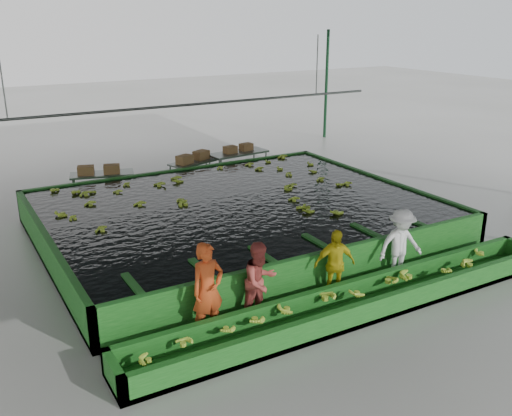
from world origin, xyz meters
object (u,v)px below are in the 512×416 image
worker_b (260,281)px  packing_table_right (238,165)px  packing_table_mid (196,173)px  box_stack_right (238,152)px  worker_c (335,264)px  box_stack_mid (193,161)px  flotation_tank (238,217)px  worker_a (208,290)px  packing_table_left (103,187)px  sorting_trough (359,302)px  worker_d (401,244)px  box_stack_left (99,174)px

worker_b → packing_table_right: size_ratio=0.74×
packing_table_mid → box_stack_right: (1.71, 0.04, 0.55)m
worker_c → box_stack_mid: bearing=100.4°
worker_c → flotation_tank: bearing=105.4°
worker_c → packing_table_mid: 9.14m
worker_a → box_stack_mid: size_ratio=1.32×
flotation_tank → packing_table_left: flotation_tank is taller
worker_a → packing_table_mid: 9.87m
worker_a → box_stack_right: worker_a is taller
packing_table_left → box_stack_mid: box_stack_mid is taller
box_stack_mid → sorting_trough: bearing=-94.8°
packing_table_mid → flotation_tank: bearing=-100.7°
sorting_trough → packing_table_right: size_ratio=4.66×
box_stack_right → packing_table_right: bearing=-122.9°
packing_table_right → box_stack_mid: (-1.76, -0.02, 0.37)m
worker_a → worker_d: worker_a is taller
box_stack_left → worker_b: bearing=-85.9°
flotation_tank → packing_table_mid: 4.87m
worker_a → box_stack_right: bearing=51.3°
flotation_tank → worker_b: bearing=-112.8°
worker_c → worker_b: bearing=-164.3°
worker_b → worker_c: bearing=-11.1°
box_stack_mid → box_stack_right: size_ratio=1.18×
flotation_tank → packing_table_right: bearing=61.6°
flotation_tank → worker_d: size_ratio=6.11×
box_stack_right → worker_c: bearing=-106.2°
box_stack_left → flotation_tank: bearing=-62.2°
sorting_trough → worker_a: bearing=164.6°
worker_a → worker_b: worker_a is taller
worker_d → box_stack_right: (0.83, 9.13, 0.16)m
packing_table_left → packing_table_right: packing_table_right is taller
worker_a → box_stack_mid: bearing=60.1°
worker_d → box_stack_left: bearing=125.8°
packing_table_left → box_stack_left: size_ratio=1.52×
worker_a → box_stack_left: size_ratio=1.41×
sorting_trough → packing_table_mid: 9.93m
worker_c → box_stack_mid: size_ratio=1.10×
worker_a → box_stack_mid: (3.73, 9.05, -0.04)m
flotation_tank → box_stack_right: (2.62, 4.83, 0.53)m
worker_c → packing_table_left: worker_c is taller
flotation_tank → box_stack_left: (-2.44, 4.64, 0.44)m
packing_table_mid → sorting_trough: bearing=-95.2°
box_stack_left → worker_c: bearing=-74.9°
flotation_tank → worker_d: (1.79, -4.30, 0.37)m
worker_a → box_stack_left: 8.95m
packing_table_right → worker_a: bearing=-121.2°
packing_table_mid → packing_table_right: size_ratio=0.88×
worker_c → packing_table_mid: bearing=99.9°
box_stack_right → sorting_trough: bearing=-104.8°
worker_a → worker_b: 1.10m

